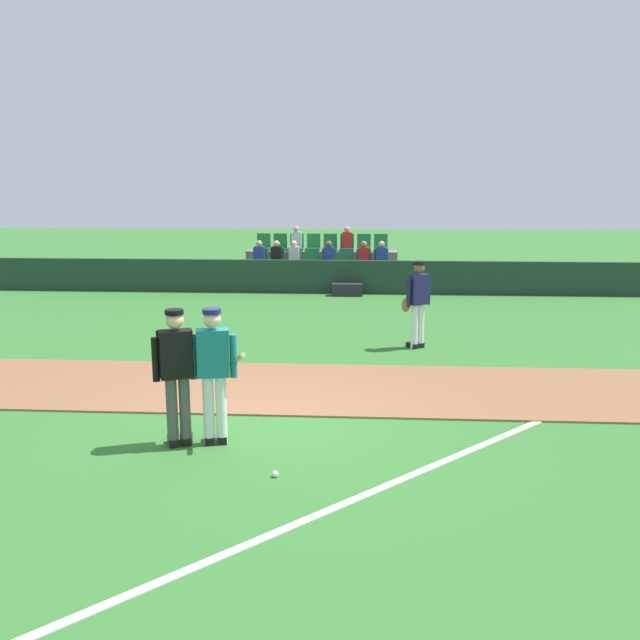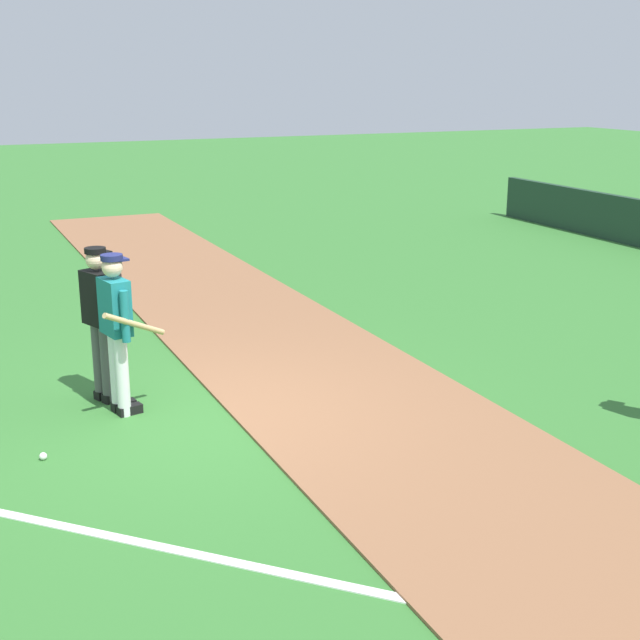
{
  "view_description": "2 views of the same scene",
  "coord_description": "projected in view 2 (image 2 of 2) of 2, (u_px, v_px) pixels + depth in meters",
  "views": [
    {
      "loc": [
        1.34,
        -8.77,
        3.27
      ],
      "look_at": [
        0.68,
        1.66,
        1.14
      ],
      "focal_mm": 37.76,
      "sensor_mm": 36.0,
      "label": 1
    },
    {
      "loc": [
        8.4,
        -2.43,
        3.56
      ],
      "look_at": [
        0.07,
        1.35,
        0.96
      ],
      "focal_mm": 48.61,
      "sensor_mm": 36.0,
      "label": 2
    }
  ],
  "objects": [
    {
      "name": "ground_plane",
      "position": [
        203.0,
        418.0,
        9.3
      ],
      "size": [
        80.0,
        80.0,
        0.0
      ],
      "primitive_type": "plane",
      "color": "#33702D"
    },
    {
      "name": "infield_dirt_path",
      "position": [
        343.0,
        394.0,
        9.96
      ],
      "size": [
        28.0,
        2.78,
        0.03
      ],
      "primitive_type": "cube",
      "color": "brown",
      "rests_on": "ground"
    },
    {
      "name": "foul_line_chalk",
      "position": [
        256.0,
        567.0,
        6.47
      ],
      "size": [
        8.57,
        8.54,
        0.01
      ],
      "primitive_type": "cube",
      "rotation": [
        0.0,
        0.0,
        0.78
      ],
      "color": "white",
      "rests_on": "ground"
    },
    {
      "name": "batter_teal_jersey",
      "position": [
        117.0,
        328.0,
        9.17
      ],
      "size": [
        0.73,
        0.73,
        1.76
      ],
      "color": "white",
      "rests_on": "ground"
    },
    {
      "name": "umpire_home_plate",
      "position": [
        101.0,
        315.0,
        9.54
      ],
      "size": [
        0.55,
        0.42,
        1.76
      ],
      "color": "#4C4C4C",
      "rests_on": "ground"
    },
    {
      "name": "baseball",
      "position": [
        43.0,
        456.0,
        8.28
      ],
      "size": [
        0.07,
        0.07,
        0.07
      ],
      "primitive_type": "sphere",
      "color": "white",
      "rests_on": "ground"
    }
  ]
}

